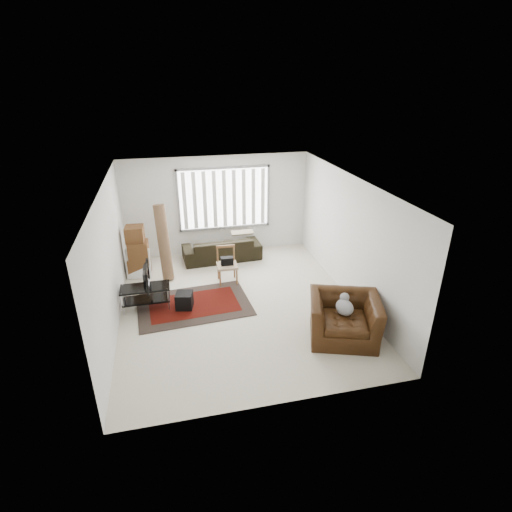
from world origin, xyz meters
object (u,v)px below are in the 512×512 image
Objects in this scene: sofa at (222,245)px; armchair at (344,315)px; moving_boxes at (138,253)px; tv_stand at (146,293)px; side_chair at (227,263)px.

sofa is 4.41m from armchair.
moving_boxes is at bearing 155.74° from armchair.
armchair reaches higher than tv_stand.
sofa is at bearing 88.50° from side_chair.
moving_boxes is 5.28m from armchair.
tv_stand is at bearing 171.05° from armchair.
armchair is at bearing -27.81° from tv_stand.
armchair is (1.70, -4.07, 0.08)m from sofa.
sofa is (2.15, 0.46, -0.20)m from moving_boxes.
tv_stand is 1.16× the size of side_chair.
side_chair is at bearing 22.76° from tv_stand.
tv_stand is 0.49× the size of sofa.
armchair is at bearing -43.12° from moving_boxes.
moving_boxes is at bearing 158.66° from side_chair.
tv_stand is 1.70m from moving_boxes.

